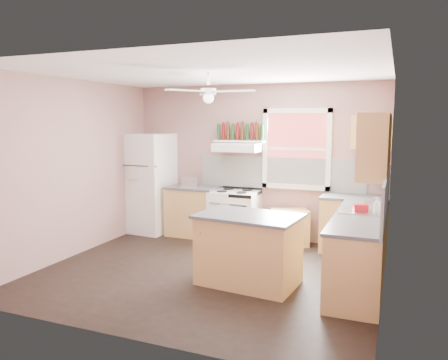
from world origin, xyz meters
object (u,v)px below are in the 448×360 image
at_px(refrigerator, 149,183).
at_px(toaster, 190,182).
at_px(island, 249,251).
at_px(cart, 290,228).
at_px(stove, 235,215).

height_order(refrigerator, toaster, refrigerator).
xyz_separation_m(toaster, island, (1.72, -1.81, -0.56)).
bearing_deg(island, cart, 93.41).
xyz_separation_m(refrigerator, island, (2.59, -1.86, -0.49)).
relative_size(refrigerator, toaster, 6.57).
distance_m(toaster, island, 2.56).
bearing_deg(island, stove, 121.09).
height_order(toaster, stove, toaster).
bearing_deg(refrigerator, cart, 5.63).
bearing_deg(toaster, stove, -12.65).
height_order(stove, island, same).
relative_size(cart, island, 0.50).
bearing_deg(island, toaster, 139.43).
distance_m(toaster, cart, 1.93).
bearing_deg(stove, cart, 0.12).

